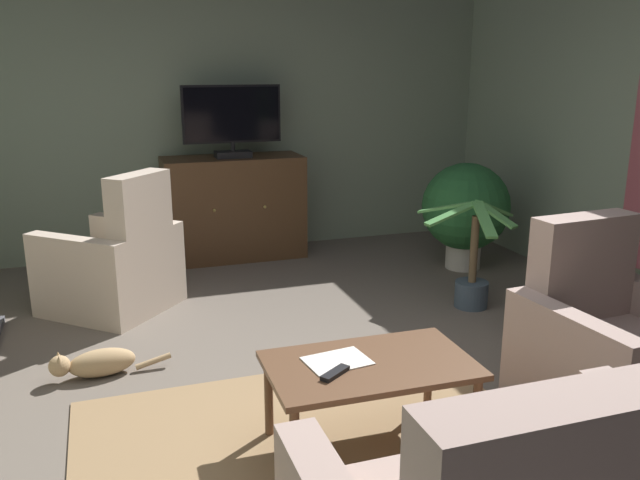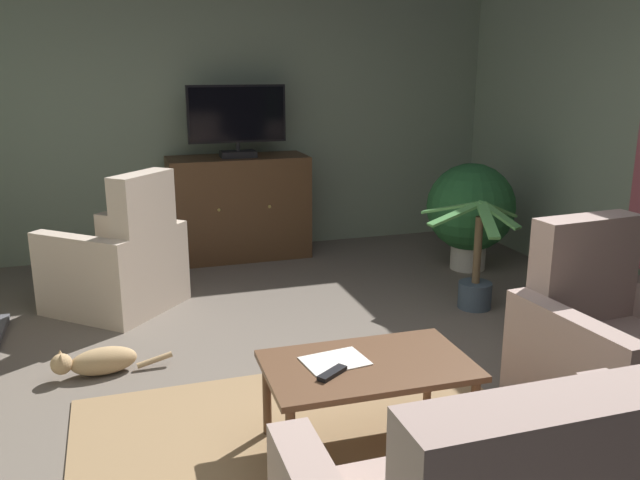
% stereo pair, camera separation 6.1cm
% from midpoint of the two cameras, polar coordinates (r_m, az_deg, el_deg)
% --- Properties ---
extents(ground_plane, '(6.18, 7.38, 0.04)m').
position_cam_midpoint_polar(ground_plane, '(3.74, 1.59, -14.73)').
color(ground_plane, '#665B51').
extents(wall_back, '(6.18, 0.10, 2.62)m').
position_cam_midpoint_polar(wall_back, '(6.61, -8.35, 10.35)').
color(wall_back, gray).
rests_on(wall_back, ground_plane).
extents(rug_central, '(2.27, 2.13, 0.01)m').
position_cam_midpoint_polar(rug_central, '(3.21, 0.84, -19.67)').
color(rug_central, '#8E704C').
rests_on(rug_central, ground_plane).
extents(tv_cabinet, '(1.32, 0.57, 0.98)m').
position_cam_midpoint_polar(tv_cabinet, '(6.40, -6.79, 2.64)').
color(tv_cabinet, '#352315').
rests_on(tv_cabinet, ground_plane).
extents(television, '(0.92, 0.20, 0.67)m').
position_cam_midpoint_polar(television, '(6.22, -6.94, 10.39)').
color(television, black).
rests_on(television, tv_cabinet).
extents(coffee_table, '(1.00, 0.61, 0.46)m').
position_cam_midpoint_polar(coffee_table, '(3.22, 4.72, -11.41)').
color(coffee_table, brown).
rests_on(coffee_table, ground_plane).
extents(tv_remote, '(0.17, 0.14, 0.02)m').
position_cam_midpoint_polar(tv_remote, '(3.06, 1.65, -11.50)').
color(tv_remote, black).
rests_on(tv_remote, coffee_table).
extents(folded_newspaper, '(0.33, 0.26, 0.01)m').
position_cam_midpoint_polar(folded_newspaper, '(3.20, 1.86, -10.47)').
color(folded_newspaper, silver).
rests_on(folded_newspaper, coffee_table).
extents(armchair_by_fireplace, '(0.96, 0.93, 1.03)m').
position_cam_midpoint_polar(armchair_by_fireplace, '(3.92, 24.70, -9.05)').
color(armchair_by_fireplace, '#A3897F').
rests_on(armchair_by_fireplace, ground_plane).
extents(armchair_angled_to_table, '(1.16, 1.15, 1.08)m').
position_cam_midpoint_polar(armchair_angled_to_table, '(5.25, -16.80, -2.15)').
color(armchair_angled_to_table, '#C6B29E').
rests_on(armchair_angled_to_table, ground_plane).
extents(potted_plant_on_hearth_side, '(0.80, 1.00, 0.85)m').
position_cam_midpoint_polar(potted_plant_on_hearth_side, '(5.19, 13.67, -2.81)').
color(potted_plant_on_hearth_side, '#3D4C5B').
rests_on(potted_plant_on_hearth_side, ground_plane).
extents(potted_plant_leafy_by_curtain, '(0.80, 0.80, 0.98)m').
position_cam_midpoint_polar(potted_plant_leafy_by_curtain, '(6.11, 13.23, 2.61)').
color(potted_plant_leafy_by_curtain, beige).
rests_on(potted_plant_leafy_by_curtain, ground_plane).
extents(cat, '(0.71, 0.21, 0.19)m').
position_cam_midpoint_polar(cat, '(4.26, -18.31, -9.98)').
color(cat, tan).
rests_on(cat, ground_plane).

